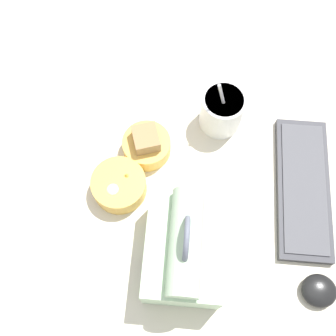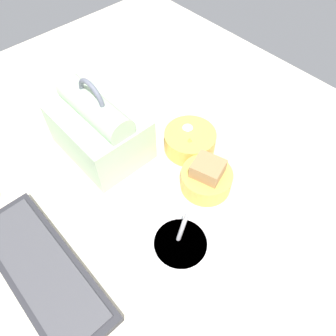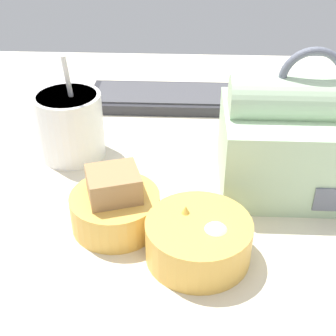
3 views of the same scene
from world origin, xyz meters
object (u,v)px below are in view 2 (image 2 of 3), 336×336
(soup_cup, at_px, (180,254))
(bento_bowl_sandwich, at_px, (206,178))
(lunch_bag, at_px, (99,128))
(bento_bowl_snacks, at_px, (190,141))
(keyboard, at_px, (43,270))

(soup_cup, bearing_deg, bento_bowl_sandwich, -61.41)
(lunch_bag, bearing_deg, bento_bowl_snacks, -132.15)
(soup_cup, bearing_deg, keyboard, 50.47)
(soup_cup, height_order, bento_bowl_snacks, soup_cup)
(keyboard, height_order, bento_bowl_snacks, bento_bowl_snacks)
(soup_cup, bearing_deg, bento_bowl_snacks, -48.47)
(keyboard, height_order, soup_cup, soup_cup)
(keyboard, bearing_deg, bento_bowl_sandwich, -100.73)
(keyboard, bearing_deg, lunch_bag, -56.54)
(bento_bowl_sandwich, bearing_deg, keyboard, 79.27)
(soup_cup, xyz_separation_m, bento_bowl_sandwich, (0.09, -0.16, -0.02))
(keyboard, bearing_deg, soup_cup, -129.53)
(keyboard, xyz_separation_m, bento_bowl_snacks, (0.03, -0.40, 0.02))
(soup_cup, bearing_deg, lunch_bag, -11.25)
(bento_bowl_snacks, bearing_deg, keyboard, 94.66)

